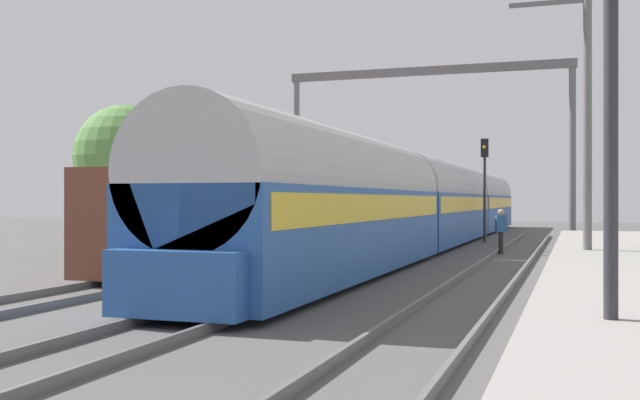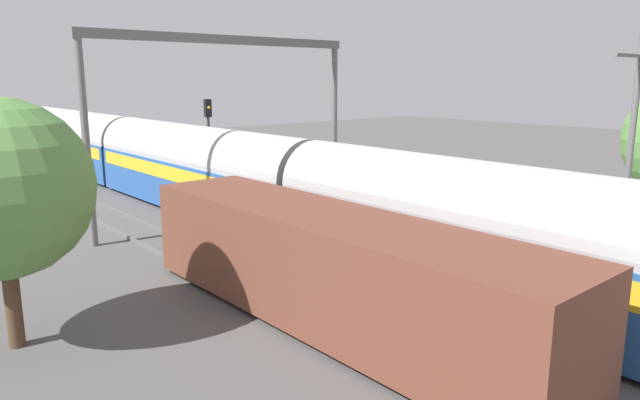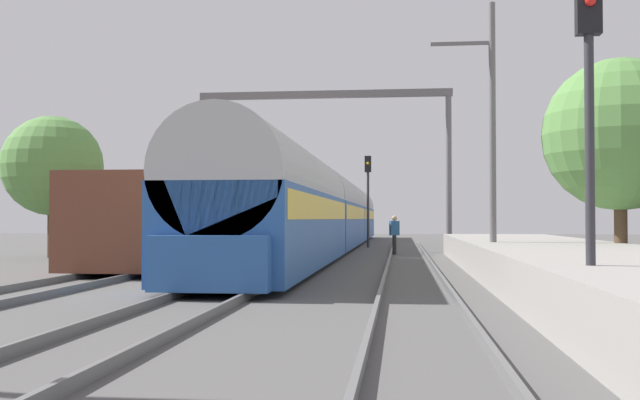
{
  "view_description": "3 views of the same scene",
  "coord_description": "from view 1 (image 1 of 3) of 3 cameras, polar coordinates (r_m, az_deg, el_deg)",
  "views": [
    {
      "loc": [
        6.17,
        -14.7,
        2.08
      ],
      "look_at": [
        0.0,
        3.58,
        2.08
      ],
      "focal_mm": 42.71,
      "sensor_mm": 36.0,
      "label": 1
    },
    {
      "loc": [
        -13.29,
        -3.32,
        6.15
      ],
      "look_at": [
        -0.16,
        11.93,
        1.91
      ],
      "focal_mm": 32.71,
      "sensor_mm": 36.0,
      "label": 2
    },
    {
      "loc": [
        3.72,
        -17.94,
        1.59
      ],
      "look_at": [
        0.0,
        16.15,
        2.45
      ],
      "focal_mm": 41.62,
      "sensor_mm": 36.0,
      "label": 3
    }
  ],
  "objects": [
    {
      "name": "ground",
      "position": [
        16.08,
        -4.12,
        -7.42
      ],
      "size": [
        120.0,
        120.0,
        0.0
      ],
      "primitive_type": "plane",
      "color": "#52504F"
    },
    {
      "name": "catenary_gantry",
      "position": [
        33.51,
        7.98,
        6.09
      ],
      "size": [
        12.44,
        0.28,
        7.86
      ],
      "color": "slate",
      "rests_on": "ground"
    },
    {
      "name": "tree_west_background",
      "position": [
        30.52,
        -14.31,
        3.12
      ],
      "size": [
        4.07,
        4.07,
        5.78
      ],
      "color": "#4C3826",
      "rests_on": "ground"
    },
    {
      "name": "freight_car",
      "position": [
        24.01,
        -6.48,
        -1.44
      ],
      "size": [
        2.8,
        13.0,
        2.7
      ],
      "color": "brown",
      "rests_on": "ground"
    },
    {
      "name": "track_west",
      "position": [
        16.07,
        -4.12,
        -7.14
      ],
      "size": [
        1.52,
        60.0,
        0.16
      ],
      "color": "#5E5E5D",
      "rests_on": "ground"
    },
    {
      "name": "railway_signal_far",
      "position": [
        38.07,
        12.24,
        1.77
      ],
      "size": [
        0.36,
        0.3,
        5.07
      ],
      "color": "#2D2D33",
      "rests_on": "ground"
    },
    {
      "name": "track_far_west",
      "position": [
        18.0,
        -16.08,
        -6.37
      ],
      "size": [
        1.52,
        60.0,
        0.16
      ],
      "color": "#5E5E5D",
      "rests_on": "ground"
    },
    {
      "name": "catenary_pole_east_mid",
      "position": [
        19.11,
        19.26,
        6.23
      ],
      "size": [
        1.9,
        0.2,
        8.0
      ],
      "color": "slate",
      "rests_on": "ground"
    },
    {
      "name": "track_east",
      "position": [
        14.99,
        10.33,
        -7.66
      ],
      "size": [
        1.52,
        60.0,
        0.16
      ],
      "color": "#5E5E5D",
      "rests_on": "ground"
    },
    {
      "name": "person_crossing",
      "position": [
        29.9,
        13.4,
        -2.0
      ],
      "size": [
        0.46,
        0.38,
        1.73
      ],
      "rotation": [
        0.0,
        0.0,
        3.56
      ],
      "color": "#252525",
      "rests_on": "ground"
    },
    {
      "name": "railway_signal_near",
      "position": [
        8.13,
        20.97,
        8.82
      ],
      "size": [
        0.36,
        0.3,
        5.21
      ],
      "color": "#2D2D33",
      "rests_on": "ground"
    },
    {
      "name": "passenger_train",
      "position": [
        36.0,
        8.78,
        -0.16
      ],
      "size": [
        2.93,
        49.2,
        3.82
      ],
      "color": "#28569E",
      "rests_on": "ground"
    }
  ]
}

